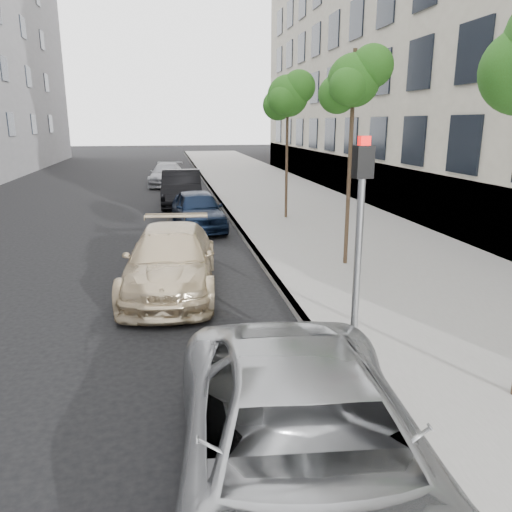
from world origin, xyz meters
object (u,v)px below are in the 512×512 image
object	(u,v)px
signal_pole	(359,232)
tree_mid	(355,81)
tree_far	(288,96)
sedan_blue	(198,210)
suv	(171,260)
sedan_rear	(167,175)
minivan	(306,454)
sedan_black	(182,188)

from	to	relation	value
signal_pole	tree_mid	bearing A→B (deg)	65.48
tree_far	sedan_blue	size ratio (longest dim) A/B	1.34
suv	sedan_rear	distance (m)	19.24
signal_pole	suv	distance (m)	5.43
minivan	suv	distance (m)	7.11
tree_far	suv	bearing A→B (deg)	-120.86
suv	sedan_blue	bearing A→B (deg)	86.16
tree_far	minivan	bearing A→B (deg)	-102.96
tree_mid	minivan	bearing A→B (deg)	-112.70
tree_mid	suv	size ratio (longest dim) A/B	1.10
tree_far	sedan_blue	bearing A→B (deg)	-165.79
tree_mid	sedan_rear	distance (m)	19.23
suv	signal_pole	bearing A→B (deg)	-56.04
minivan	sedan_black	bearing A→B (deg)	96.70
tree_far	sedan_black	size ratio (longest dim) A/B	1.10
signal_pole	sedan_black	size ratio (longest dim) A/B	0.69
tree_mid	sedan_blue	size ratio (longest dim) A/B	1.32
signal_pole	sedan_rear	xyz separation A→B (m)	(-2.47, 23.80, -1.56)
tree_mid	sedan_blue	xyz separation A→B (m)	(-3.41, 5.64, -3.90)
tree_mid	sedan_black	xyz separation A→B (m)	(-3.79, 10.64, -3.78)
tree_far	signal_pole	bearing A→B (deg)	-99.13
signal_pole	sedan_blue	xyz separation A→B (m)	(-1.48, 11.13, -1.54)
signal_pole	sedan_black	distance (m)	16.30
tree_far	sedan_black	xyz separation A→B (m)	(-3.79, 4.14, -3.75)
minivan	sedan_black	distance (m)	18.60
tree_mid	tree_far	size ratio (longest dim) A/B	0.99
tree_mid	sedan_rear	bearing A→B (deg)	103.50
minivan	suv	bearing A→B (deg)	104.29
minivan	suv	world-z (taller)	minivan
minivan	sedan_rear	size ratio (longest dim) A/B	1.15
signal_pole	sedan_black	bearing A→B (deg)	91.40
tree_mid	sedan_blue	distance (m)	7.65
sedan_blue	sedan_rear	size ratio (longest dim) A/B	0.88
tree_mid	suv	world-z (taller)	tree_mid
tree_far	sedan_black	world-z (taller)	tree_far
sedan_blue	sedan_rear	distance (m)	12.71
sedan_blue	sedan_rear	bearing A→B (deg)	89.42
minivan	sedan_blue	world-z (taller)	minivan
minivan	suv	xyz separation A→B (m)	(-1.11, 7.02, -0.03)
minivan	sedan_blue	xyz separation A→B (m)	(-0.08, 13.59, -0.04)
tree_mid	suv	distance (m)	5.97
sedan_blue	sedan_black	distance (m)	5.02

